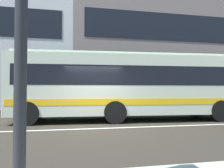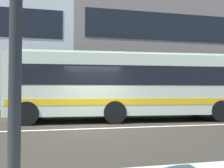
# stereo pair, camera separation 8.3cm
# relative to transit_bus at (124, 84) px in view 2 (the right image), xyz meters

# --- Properties ---
(ground_plane) EXTENTS (160.00, 160.00, 0.00)m
(ground_plane) POSITION_rel_transit_bus_xyz_m (-1.69, -2.25, -1.77)
(ground_plane) COLOR #2F2922
(lane_centre_line) EXTENTS (60.00, 0.16, 0.01)m
(lane_centre_line) POSITION_rel_transit_bus_xyz_m (-1.69, -2.25, -1.76)
(lane_centre_line) COLOR silver
(lane_centre_line) RESTS_ON ground_plane
(hedge_row_far) EXTENTS (15.92, 1.10, 0.93)m
(hedge_row_far) POSITION_rel_transit_bus_xyz_m (1.96, 3.55, -1.30)
(hedge_row_far) COLOR #1F4F17
(hedge_row_far) RESTS_ON ground_plane
(apartment_block_right) EXTENTS (23.56, 11.57, 12.57)m
(apartment_block_right) POSITION_rel_transit_bus_xyz_m (9.57, 13.95, 4.52)
(apartment_block_right) COLOR gray
(apartment_block_right) RESTS_ON ground_plane
(transit_bus) EXTENTS (10.82, 3.28, 3.20)m
(transit_bus) POSITION_rel_transit_bus_xyz_m (0.00, 0.00, 0.00)
(transit_bus) COLOR beige
(transit_bus) RESTS_ON ground_plane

